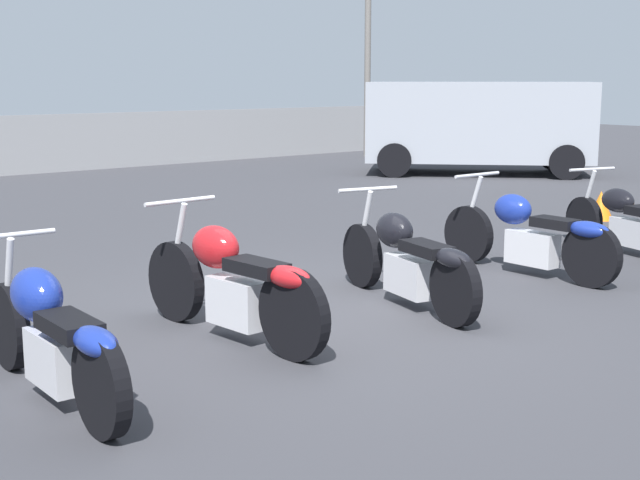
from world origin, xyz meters
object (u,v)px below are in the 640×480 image
Objects in this scene: light_pole_right at (368,5)px; motorcycle_slot_1 at (51,335)px; motorcycle_slot_3 at (408,260)px; motorcycle_slot_5 at (632,221)px; parked_van at (478,123)px; traffic_cone_far at (601,205)px; motorcycle_slot_2 at (233,283)px; motorcycle_slot_4 at (530,235)px.

light_pole_right is 18.26m from motorcycle_slot_1.
motorcycle_slot_5 is at bearing 13.95° from motorcycle_slot_3.
parked_van is at bearing -103.61° from light_pole_right.
traffic_cone_far is (5.64, 1.66, -0.21)m from motorcycle_slot_3.
motorcycle_slot_1 is 1.67m from motorcycle_slot_2.
motorcycle_slot_2 reaches higher than motorcycle_slot_3.
motorcycle_slot_5 is at bearing 4.49° from motorcycle_slot_1.
parked_van is at bearing 32.09° from motorcycle_slot_1.
motorcycle_slot_3 is 1.07× the size of motorcycle_slot_5.
motorcycle_slot_1 is at bearing 166.65° from parked_van.
motorcycle_slot_1 is 3.41m from motorcycle_slot_3.
parked_van is at bearing 68.14° from motorcycle_slot_5.
light_pole_right is 16.82m from motorcycle_slot_2.
motorcycle_slot_3 is 3.67m from motorcycle_slot_5.
light_pole_right is 2.93× the size of motorcycle_slot_1.
motorcycle_slot_1 is 1.00× the size of motorcycle_slot_3.
motorcycle_slot_5 is 0.43× the size of parked_van.
motorcycle_slot_3 reaches higher than motorcycle_slot_5.
motorcycle_slot_3 is 0.46× the size of parked_van.
motorcycle_slot_3 is at bearing -131.71° from light_pole_right.
motorcycle_slot_2 is (-11.99, -11.32, -3.35)m from light_pole_right.
motorcycle_slot_4 reaches higher than motorcycle_slot_1.
light_pole_right is 2.88× the size of motorcycle_slot_4.
motorcycle_slot_4 is 1.78m from motorcycle_slot_5.
light_pole_right is at bearing 39.82° from motorcycle_slot_2.
motorcycle_slot_2 is at bearing 179.84° from motorcycle_slot_4.
motorcycle_slot_2 is at bearing -136.65° from light_pole_right.
motorcycle_slot_2 is at bearing 15.39° from motorcycle_slot_1.
motorcycle_slot_2 is 7.57m from traffic_cone_far.
motorcycle_slot_1 is 7.07m from motorcycle_slot_5.
motorcycle_slot_5 is (7.07, 0.24, -0.04)m from motorcycle_slot_1.
motorcycle_slot_2 is at bearing -168.39° from traffic_cone_far.
light_pole_right is 2.94× the size of motorcycle_slot_3.
motorcycle_slot_3 is (3.40, 0.23, -0.01)m from motorcycle_slot_1.
traffic_cone_far is (7.41, 1.52, -0.24)m from motorcycle_slot_2.
motorcycle_slot_1 is at bearing -175.90° from motorcycle_slot_4.
motorcycle_slot_1 is at bearing -168.17° from traffic_cone_far.
motorcycle_slot_3 is (-10.21, -11.46, -3.38)m from light_pole_right.
motorcycle_slot_1 is at bearing -162.31° from motorcycle_slot_3.
traffic_cone_far is (3.75, 1.57, -0.21)m from motorcycle_slot_4.
motorcycle_slot_3 is 5.17× the size of traffic_cone_far.
motorcycle_slot_5 is (1.78, -0.08, -0.03)m from motorcycle_slot_4.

